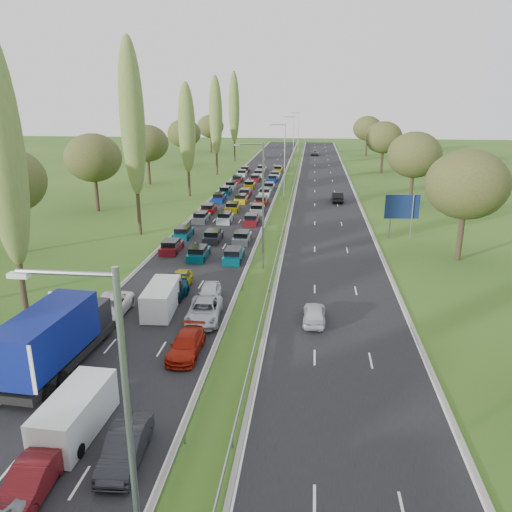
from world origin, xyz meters
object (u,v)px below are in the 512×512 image
(white_van_rear, at_px, (162,297))
(direction_sign, at_px, (402,209))
(near_car_2, at_px, (109,307))
(blue_lorry, at_px, (56,337))
(info_sign, at_px, (59,301))
(white_van_front, at_px, (78,411))

(white_van_rear, distance_m, direction_sign, 31.94)
(near_car_2, distance_m, blue_lorry, 7.69)
(info_sign, distance_m, direction_sign, 38.60)
(blue_lorry, relative_size, direction_sign, 1.86)
(white_van_front, bearing_deg, direction_sign, 63.03)
(blue_lorry, xyz_separation_m, info_sign, (-3.48, 6.99, -0.74))
(info_sign, bearing_deg, near_car_2, 9.47)
(blue_lorry, bearing_deg, info_sign, 120.23)
(direction_sign, bearing_deg, near_car_2, -135.30)
(blue_lorry, xyz_separation_m, direction_sign, (25.32, 32.59, 1.46))
(white_van_rear, relative_size, direction_sign, 1.02)
(info_sign, bearing_deg, blue_lorry, -63.52)
(near_car_2, height_order, blue_lorry, blue_lorry)
(direction_sign, bearing_deg, info_sign, -138.36)
(blue_lorry, relative_size, white_van_front, 1.82)
(near_car_2, xyz_separation_m, info_sign, (-3.52, -0.59, 0.59))
(near_car_2, height_order, white_van_rear, white_van_rear)
(blue_lorry, distance_m, info_sign, 7.84)
(blue_lorry, xyz_separation_m, white_van_front, (3.85, -5.53, -1.01))
(blue_lorry, bearing_deg, white_van_front, -51.44)
(near_car_2, height_order, info_sign, info_sign)
(near_car_2, bearing_deg, info_sign, -172.56)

